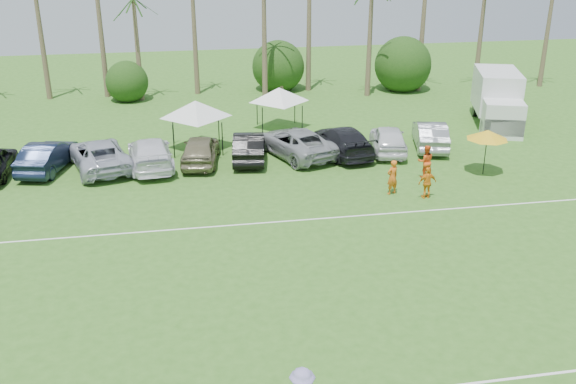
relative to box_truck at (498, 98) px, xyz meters
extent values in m
cube|color=white|center=(-18.73, -12.81, -1.87)|extent=(80.00, 0.10, 0.01)
cone|color=brown|center=(-30.73, 11.19, 3.13)|extent=(0.44, 0.44, 10.00)
cone|color=brown|center=(-26.73, 11.19, 3.63)|extent=(0.44, 0.44, 11.00)
cone|color=brown|center=(-22.73, 11.19, 2.13)|extent=(0.44, 0.44, 8.00)
cone|color=brown|center=(-18.73, 11.19, 2.63)|extent=(0.44, 0.44, 9.00)
cone|color=brown|center=(-14.73, 11.19, 3.13)|extent=(0.44, 0.44, 10.00)
cone|color=brown|center=(-10.73, 11.19, 3.63)|extent=(0.44, 0.44, 11.00)
cone|color=brown|center=(-5.73, 11.19, 2.13)|extent=(0.44, 0.44, 8.00)
cone|color=brown|center=(-0.73, 11.19, 2.63)|extent=(0.44, 0.44, 9.00)
cone|color=brown|center=(4.27, 11.19, 3.13)|extent=(0.44, 0.44, 10.00)
cone|color=brown|center=(8.27, 11.19, 3.63)|extent=(0.44, 0.44, 11.00)
cylinder|color=brown|center=(-24.73, 12.19, -1.17)|extent=(0.30, 0.30, 1.40)
sphere|color=#17380F|center=(-24.73, 12.19, -0.07)|extent=(4.00, 4.00, 4.00)
cylinder|color=brown|center=(-12.73, 12.19, -1.17)|extent=(0.30, 0.30, 1.40)
sphere|color=#17380F|center=(-12.73, 12.19, -0.07)|extent=(4.00, 4.00, 4.00)
cylinder|color=brown|center=(-2.73, 12.19, -1.17)|extent=(0.30, 0.30, 1.40)
sphere|color=#17380F|center=(-2.73, 12.19, -0.07)|extent=(4.00, 4.00, 4.00)
imported|color=orange|center=(-10.85, -10.51, -0.99)|extent=(0.76, 0.64, 1.78)
imported|color=#EE531A|center=(-8.35, -8.55, -0.99)|extent=(0.93, 0.76, 1.76)
imported|color=orange|center=(-9.34, -11.32, -1.07)|extent=(0.98, 0.49, 1.60)
cube|color=silver|center=(0.27, 0.81, 0.30)|extent=(4.07, 5.47, 2.65)
cube|color=silver|center=(-0.81, -2.41, -0.76)|extent=(2.92, 2.59, 2.23)
cube|color=black|center=(-1.06, -3.17, -1.08)|extent=(2.42, 1.08, 1.06)
cube|color=#E5590C|center=(1.54, 0.38, -0.18)|extent=(0.56, 1.62, 0.96)
cylinder|color=black|center=(-1.75, -1.87, -1.40)|extent=(0.61, 1.01, 0.96)
cylinder|color=black|center=(0.26, -2.55, -1.40)|extent=(0.61, 1.01, 0.96)
cylinder|color=black|center=(-0.33, 2.35, -1.40)|extent=(0.61, 1.01, 0.96)
cylinder|color=black|center=(1.68, 1.68, -1.40)|extent=(0.61, 1.01, 0.96)
cylinder|color=black|center=(-21.42, -3.08, -0.88)|extent=(0.06, 0.06, 1.99)
cylinder|color=black|center=(-18.63, -3.08, -0.88)|extent=(0.06, 0.06, 1.99)
cylinder|color=black|center=(-21.42, -0.30, -0.88)|extent=(0.06, 0.06, 1.99)
cylinder|color=black|center=(-18.63, -0.30, -0.88)|extent=(0.06, 0.06, 1.99)
pyramid|color=silver|center=(-20.02, -1.69, 1.11)|extent=(4.30, 4.30, 1.00)
cylinder|color=black|center=(-15.80, 0.36, -0.95)|extent=(0.06, 0.06, 1.85)
cylinder|color=black|center=(-13.22, 0.36, -0.95)|extent=(0.06, 0.06, 1.85)
cylinder|color=black|center=(-15.80, 2.94, -0.95)|extent=(0.06, 0.06, 1.85)
cylinder|color=black|center=(-13.22, 2.94, -0.95)|extent=(0.06, 0.06, 1.85)
pyramid|color=white|center=(-14.51, 1.65, 0.91)|extent=(4.01, 4.01, 0.93)
cylinder|color=black|center=(-5.06, -8.67, -0.77)|extent=(0.05, 0.05, 2.21)
cone|color=gold|center=(-5.06, -8.67, 0.34)|extent=(2.21, 2.21, 0.50)
imported|color=#121B31|center=(-28.23, -3.93, -1.06)|extent=(2.80, 5.21, 1.63)
imported|color=#AEB1BF|center=(-25.47, -4.17, -1.06)|extent=(4.21, 6.38, 1.63)
imported|color=white|center=(-22.72, -4.39, -1.06)|extent=(2.81, 5.81, 1.63)
imported|color=#797152|center=(-19.97, -4.25, -1.06)|extent=(2.62, 5.02, 1.63)
imported|color=black|center=(-17.22, -4.12, -1.06)|extent=(2.37, 5.13, 1.63)
imported|color=#96989B|center=(-14.47, -3.91, -1.06)|extent=(4.58, 6.44, 1.63)
imported|color=black|center=(-11.71, -4.06, -1.06)|extent=(3.02, 5.87, 1.63)
imported|color=white|center=(-8.96, -4.22, -1.06)|extent=(2.88, 5.08, 1.63)
imported|color=gray|center=(-6.21, -3.84, -1.06)|extent=(2.95, 5.23, 1.63)
camera|label=1|loc=(-21.15, -38.73, 10.28)|focal=40.00mm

